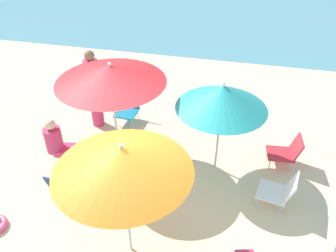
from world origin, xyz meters
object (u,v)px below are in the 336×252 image
object	(u,v)px
umbrella_red	(110,74)
umbrella_orange	(122,160)
umbrella_teal	(222,97)
beach_chair_d	(65,184)
beach_chair_e	(128,107)
person_b	(56,141)
person_a	(94,89)
beach_chair_c	(287,151)
beach_chair_a	(280,191)

from	to	relation	value
umbrella_red	umbrella_orange	bearing A→B (deg)	-65.69
umbrella_teal	beach_chair_d	distance (m)	3.07
beach_chair_e	person_b	distance (m)	1.93
beach_chair_e	person_a	xyz separation A→B (m)	(-0.62, -0.35, 0.58)
umbrella_red	beach_chair_c	world-z (taller)	umbrella_red
beach_chair_c	beach_chair_a	bearing A→B (deg)	75.91
umbrella_orange	beach_chair_e	bearing A→B (deg)	108.71
umbrella_red	beach_chair_d	xyz separation A→B (m)	(-0.52, -1.21, -1.57)
umbrella_teal	beach_chair_c	world-z (taller)	umbrella_teal
umbrella_red	beach_chair_e	distance (m)	2.06
beach_chair_a	beach_chair_d	world-z (taller)	beach_chair_a
umbrella_teal	person_b	bearing A→B (deg)	-170.64
umbrella_red	beach_chair_e	xyz separation A→B (m)	(-0.24, 1.35, -1.54)
beach_chair_e	person_b	xyz separation A→B (m)	(-0.86, -1.72, 0.17)
umbrella_orange	beach_chair_d	world-z (taller)	umbrella_orange
umbrella_orange	person_a	world-z (taller)	umbrella_orange
person_a	umbrella_red	bearing A→B (deg)	13.51
umbrella_orange	person_a	distance (m)	3.56
umbrella_orange	person_b	bearing A→B (deg)	140.99
person_b	beach_chair_d	bearing A→B (deg)	-67.33
beach_chair_a	person_a	world-z (taller)	person_a
beach_chair_d	person_b	distance (m)	1.05
umbrella_orange	beach_chair_e	size ratio (longest dim) A/B	3.16
umbrella_red	beach_chair_a	world-z (taller)	umbrella_red
beach_chair_d	beach_chair_e	size ratio (longest dim) A/B	0.88
beach_chair_e	umbrella_red	bearing A→B (deg)	13.41
umbrella_teal	umbrella_red	bearing A→B (deg)	-176.09
umbrella_teal	person_b	world-z (taller)	umbrella_teal
umbrella_teal	beach_chair_a	world-z (taller)	umbrella_teal
beach_chair_a	person_a	size ratio (longest dim) A/B	0.37
umbrella_red	beach_chair_c	distance (m)	3.62
umbrella_red	person_a	bearing A→B (deg)	130.21
beach_chair_a	beach_chair_c	world-z (taller)	beach_chair_a
beach_chair_d	person_a	distance (m)	2.33
beach_chair_a	beach_chair_e	distance (m)	3.83
umbrella_orange	person_b	world-z (taller)	umbrella_orange
beach_chair_c	person_b	distance (m)	4.42
person_a	person_b	bearing A→B (deg)	-36.81
beach_chair_a	umbrella_red	bearing A→B (deg)	0.42
umbrella_red	umbrella_teal	size ratio (longest dim) A/B	1.12
umbrella_red	person_a	world-z (taller)	umbrella_red
beach_chair_a	beach_chair_e	world-z (taller)	beach_chair_a
umbrella_orange	umbrella_red	bearing A→B (deg)	114.31
umbrella_teal	person_b	distance (m)	3.24
person_a	beach_chair_d	bearing A→B (deg)	-18.27
umbrella_teal	beach_chair_a	bearing A→B (deg)	-31.70
umbrella_teal	person_a	bearing A→B (deg)	162.45
umbrella_teal	beach_chair_c	distance (m)	1.86
beach_chair_c	beach_chair_d	size ratio (longest dim) A/B	1.12
person_b	person_a	bearing A→B (deg)	68.51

